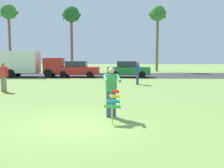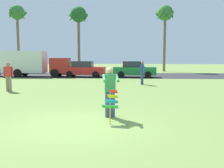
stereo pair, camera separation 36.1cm
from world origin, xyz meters
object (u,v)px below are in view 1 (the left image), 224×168
object	(u,v)px
kite_held	(113,102)
person_walker_near	(137,72)
palm_tree_centre_far	(158,16)
person_kite_flyer	(111,90)
palm_tree_left_near	(9,15)
parked_car_green	(128,69)
parked_car_red	(78,69)
person_walker_far	(3,76)
palm_tree_right_near	(71,17)
parked_truck_red_cab	(26,63)

from	to	relation	value
kite_held	person_walker_near	bearing A→B (deg)	82.25
palm_tree_centre_far	person_kite_flyer	bearing A→B (deg)	-101.34
palm_tree_left_near	person_walker_near	world-z (taller)	palm_tree_left_near
person_kite_flyer	palm_tree_centre_far	xyz separation A→B (m)	(5.41, 27.00, 6.54)
palm_tree_left_near	parked_car_green	bearing A→B (deg)	-31.60
parked_car_red	palm_tree_left_near	xyz separation A→B (m)	(-11.12, 9.99, 7.00)
person_walker_far	person_walker_near	bearing A→B (deg)	26.88
parked_car_red	kite_held	bearing A→B (deg)	-77.10
kite_held	palm_tree_centre_far	world-z (taller)	palm_tree_centre_far
kite_held	parked_car_red	size ratio (longest dim) A/B	0.24
palm_tree_left_near	palm_tree_centre_far	size ratio (longest dim) A/B	1.03
palm_tree_right_near	person_walker_near	size ratio (longest dim) A/B	4.98
palm_tree_right_near	person_walker_far	bearing A→B (deg)	-91.50
parked_truck_red_cab	person_kite_flyer	bearing A→B (deg)	-61.38
parked_truck_red_cab	person_walker_near	distance (m)	12.74
parked_car_red	person_walker_far	size ratio (longest dim) A/B	2.46
person_walker_far	palm_tree_left_near	bearing A→B (deg)	112.22
palm_tree_centre_far	kite_held	bearing A→B (deg)	-100.85
palm_tree_right_near	kite_held	bearing A→B (deg)	-76.68
kite_held	person_walker_far	bearing A→B (deg)	134.04
kite_held	palm_tree_left_near	size ratio (longest dim) A/B	0.11
parked_truck_red_cab	person_walker_far	world-z (taller)	parked_truck_red_cab
kite_held	palm_tree_right_near	bearing A→B (deg)	103.32
palm_tree_right_near	person_walker_far	distance (m)	20.22
parked_truck_red_cab	parked_car_green	bearing A→B (deg)	0.00
parked_car_green	person_kite_flyer	bearing A→B (deg)	-93.87
parked_car_green	parked_car_red	bearing A→B (deg)	-180.00
parked_car_red	palm_tree_left_near	world-z (taller)	palm_tree_left_near
parked_truck_red_cab	parked_car_red	distance (m)	5.34
person_kite_flyer	palm_tree_centre_far	bearing A→B (deg)	78.66
person_kite_flyer	palm_tree_left_near	size ratio (longest dim) A/B	0.19
parked_car_red	parked_car_green	bearing A→B (deg)	0.00
kite_held	palm_tree_left_near	xyz separation A→B (m)	(-15.18, 27.70, 7.10)
parked_truck_red_cab	palm_tree_centre_far	distance (m)	18.79
parked_car_red	palm_tree_left_near	distance (m)	16.51
parked_car_green	palm_tree_left_near	size ratio (longest dim) A/B	0.46
parked_car_green	palm_tree_left_near	distance (m)	20.30
parked_car_green	palm_tree_centre_far	bearing A→B (deg)	66.96
person_kite_flyer	palm_tree_left_near	bearing A→B (deg)	119.23
palm_tree_left_near	person_walker_far	bearing A→B (deg)	-67.78
kite_held	parked_car_green	size ratio (longest dim) A/B	0.24
person_kite_flyer	parked_car_green	bearing A→B (deg)	86.13
palm_tree_centre_far	person_walker_far	bearing A→B (deg)	-119.99
kite_held	person_walker_far	world-z (taller)	person_walker_far
parked_car_green	person_walker_near	bearing A→B (deg)	-86.05
person_kite_flyer	parked_car_red	world-z (taller)	person_kite_flyer
parked_car_green	palm_tree_centre_far	xyz separation A→B (m)	(4.27, 10.03, 6.72)
parked_car_green	palm_tree_right_near	xyz separation A→B (m)	(-7.24, 8.43, 6.42)
person_kite_flyer	person_walker_near	bearing A→B (deg)	81.17
kite_held	person_walker_far	size ratio (longest dim) A/B	0.59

